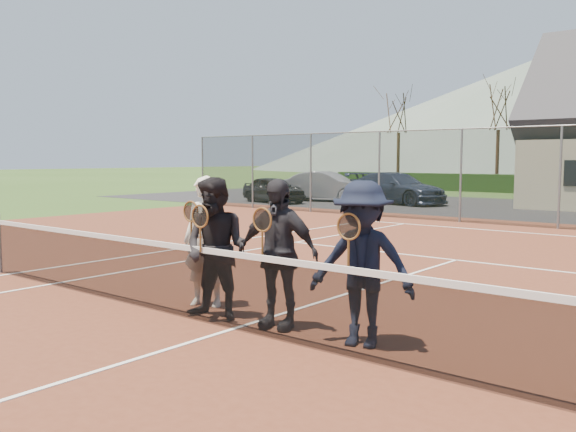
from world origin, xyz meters
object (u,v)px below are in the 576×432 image
at_px(tennis_net, 233,287).
at_px(player_d, 362,264).
at_px(car_a, 273,190).
at_px(player_c, 277,254).
at_px(player_b, 216,249).
at_px(car_c, 396,188).
at_px(car_b, 327,186).
at_px(player_a, 206,241).

relative_size(tennis_net, player_d, 6.49).
relative_size(car_a, player_d, 2.01).
bearing_deg(player_d, player_c, -178.90).
xyz_separation_m(car_a, player_b, (12.94, -16.29, 0.30)).
bearing_deg(car_c, car_a, 132.59).
xyz_separation_m(tennis_net, player_b, (-0.52, 0.24, 0.38)).
bearing_deg(tennis_net, player_b, 155.20).
relative_size(car_b, player_b, 2.42).
bearing_deg(player_b, player_a, 147.07).
bearing_deg(player_c, player_d, 1.10).
xyz_separation_m(tennis_net, player_d, (1.52, 0.43, 0.38)).
height_order(player_c, player_d, same).
distance_m(tennis_net, player_b, 0.69).
relative_size(tennis_net, player_a, 6.49).
relative_size(car_a, player_c, 2.01).
relative_size(car_b, player_a, 2.42).
distance_m(car_b, player_d, 22.89).
bearing_deg(car_a, car_b, -15.69).
distance_m(tennis_net, player_d, 1.63).
bearing_deg(car_b, car_a, 136.59).
relative_size(tennis_net, player_b, 6.49).
distance_m(car_a, car_b, 2.73).
height_order(car_a, car_b, car_b).
bearing_deg(player_c, player_a, 171.69).
xyz_separation_m(car_a, car_c, (4.82, 2.96, 0.10)).
height_order(player_a, player_d, same).
distance_m(car_b, player_b, 21.91).
xyz_separation_m(car_c, player_b, (8.12, -19.25, 0.20)).
height_order(car_a, player_d, player_d).
relative_size(car_a, tennis_net, 0.31).
xyz_separation_m(car_b, tennis_net, (12.06, -18.86, -0.18)).
relative_size(player_a, player_c, 1.00).
height_order(tennis_net, player_c, player_c).
height_order(player_a, player_b, same).
bearing_deg(player_d, car_b, 126.39).
xyz_separation_m(car_b, player_c, (12.40, -18.45, 0.20)).
bearing_deg(car_a, player_b, -126.27).
distance_m(player_a, player_d, 2.64).
relative_size(car_b, player_c, 2.42).
bearing_deg(car_b, player_c, -158.55).
xyz_separation_m(player_a, player_b, (0.59, -0.39, -0.00)).
height_order(tennis_net, player_a, player_a).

